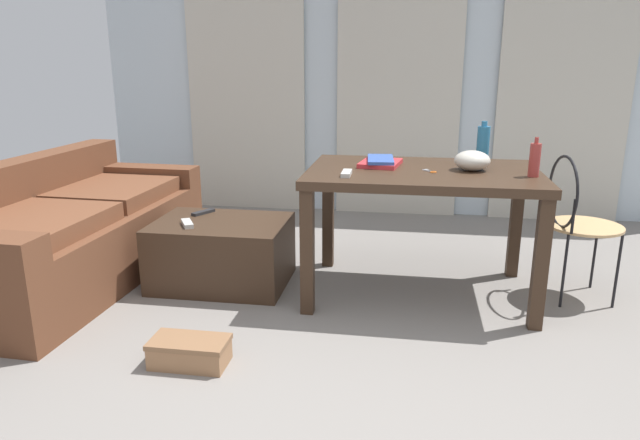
{
  "coord_description": "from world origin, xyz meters",
  "views": [
    {
      "loc": [
        0.14,
        -1.91,
        1.36
      ],
      "look_at": [
        -0.4,
        1.41,
        0.41
      ],
      "focal_mm": 32.33,
      "sensor_mm": 36.0,
      "label": 1
    }
  ],
  "objects_px": {
    "tv_remote_secondary": "(203,212)",
    "shoebox": "(190,352)",
    "bottle_near": "(535,160)",
    "bowl": "(472,161)",
    "craft_table": "(422,187)",
    "tv_remote_on_table": "(347,173)",
    "bottle_far": "(483,143)",
    "couch": "(68,233)",
    "wire_chair": "(574,213)",
    "tv_remote_primary": "(187,224)",
    "scissors": "(431,171)",
    "coffee_table": "(222,252)",
    "book_stack": "(380,162)"
  },
  "relations": [
    {
      "from": "coffee_table",
      "to": "craft_table",
      "type": "bearing_deg",
      "value": 1.81
    },
    {
      "from": "bottle_far",
      "to": "scissors",
      "type": "distance_m",
      "value": 0.53
    },
    {
      "from": "bottle_near",
      "to": "bowl",
      "type": "bearing_deg",
      "value": 157.15
    },
    {
      "from": "craft_table",
      "to": "bottle_far",
      "type": "relative_size",
      "value": 5.37
    },
    {
      "from": "tv_remote_on_table",
      "to": "wire_chair",
      "type": "bearing_deg",
      "value": 12.57
    },
    {
      "from": "bottle_far",
      "to": "shoebox",
      "type": "height_order",
      "value": "bottle_far"
    },
    {
      "from": "bowl",
      "to": "shoebox",
      "type": "distance_m",
      "value": 1.83
    },
    {
      "from": "coffee_table",
      "to": "bottle_far",
      "type": "distance_m",
      "value": 1.74
    },
    {
      "from": "wire_chair",
      "to": "tv_remote_primary",
      "type": "relative_size",
      "value": 5.32
    },
    {
      "from": "tv_remote_secondary",
      "to": "shoebox",
      "type": "relative_size",
      "value": 0.46
    },
    {
      "from": "couch",
      "to": "tv_remote_on_table",
      "type": "relative_size",
      "value": 12.9
    },
    {
      "from": "book_stack",
      "to": "bottle_near",
      "type": "bearing_deg",
      "value": -14.06
    },
    {
      "from": "bottle_near",
      "to": "scissors",
      "type": "bearing_deg",
      "value": 174.74
    },
    {
      "from": "bottle_near",
      "to": "bottle_far",
      "type": "relative_size",
      "value": 0.87
    },
    {
      "from": "craft_table",
      "to": "bottle_near",
      "type": "height_order",
      "value": "bottle_near"
    },
    {
      "from": "couch",
      "to": "shoebox",
      "type": "bearing_deg",
      "value": -38.58
    },
    {
      "from": "book_stack",
      "to": "tv_remote_on_table",
      "type": "bearing_deg",
      "value": -116.06
    },
    {
      "from": "craft_table",
      "to": "tv_remote_on_table",
      "type": "bearing_deg",
      "value": -150.48
    },
    {
      "from": "bottle_near",
      "to": "tv_remote_secondary",
      "type": "xyz_separation_m",
      "value": [
        -1.95,
        0.23,
        -0.43
      ]
    },
    {
      "from": "craft_table",
      "to": "book_stack",
      "type": "xyz_separation_m",
      "value": [
        -0.25,
        0.1,
        0.12
      ]
    },
    {
      "from": "wire_chair",
      "to": "tv_remote_primary",
      "type": "bearing_deg",
      "value": -174.16
    },
    {
      "from": "tv_remote_on_table",
      "to": "book_stack",
      "type": "bearing_deg",
      "value": 63.0
    },
    {
      "from": "coffee_table",
      "to": "bottle_near",
      "type": "relative_size",
      "value": 3.83
    },
    {
      "from": "couch",
      "to": "tv_remote_primary",
      "type": "relative_size",
      "value": 12.78
    },
    {
      "from": "wire_chair",
      "to": "bowl",
      "type": "distance_m",
      "value": 0.66
    },
    {
      "from": "wire_chair",
      "to": "book_stack",
      "type": "bearing_deg",
      "value": 178.53
    },
    {
      "from": "wire_chair",
      "to": "tv_remote_on_table",
      "type": "relative_size",
      "value": 5.36
    },
    {
      "from": "couch",
      "to": "bottle_near",
      "type": "xyz_separation_m",
      "value": [
        2.77,
        -0.0,
        0.54
      ]
    },
    {
      "from": "bottle_near",
      "to": "shoebox",
      "type": "bearing_deg",
      "value": -150.37
    },
    {
      "from": "bowl",
      "to": "tv_remote_on_table",
      "type": "xyz_separation_m",
      "value": [
        -0.68,
        -0.26,
        -0.04
      ]
    },
    {
      "from": "book_stack",
      "to": "tv_remote_secondary",
      "type": "distance_m",
      "value": 1.18
    },
    {
      "from": "bottle_far",
      "to": "tv_remote_primary",
      "type": "distance_m",
      "value": 1.86
    },
    {
      "from": "couch",
      "to": "coffee_table",
      "type": "height_order",
      "value": "couch"
    },
    {
      "from": "couch",
      "to": "bowl",
      "type": "height_order",
      "value": "bowl"
    },
    {
      "from": "coffee_table",
      "to": "tv_remote_secondary",
      "type": "relative_size",
      "value": 4.92
    },
    {
      "from": "scissors",
      "to": "tv_remote_secondary",
      "type": "bearing_deg",
      "value": 172.8
    },
    {
      "from": "bowl",
      "to": "tv_remote_on_table",
      "type": "bearing_deg",
      "value": -159.41
    },
    {
      "from": "tv_remote_secondary",
      "to": "shoebox",
      "type": "xyz_separation_m",
      "value": [
        0.34,
        -1.14,
        -0.35
      ]
    },
    {
      "from": "bottle_near",
      "to": "book_stack",
      "type": "relative_size",
      "value": 0.67
    },
    {
      "from": "coffee_table",
      "to": "bottle_near",
      "type": "height_order",
      "value": "bottle_near"
    },
    {
      "from": "coffee_table",
      "to": "shoebox",
      "type": "xyz_separation_m",
      "value": [
        0.17,
        -0.99,
        -0.14
      ]
    },
    {
      "from": "tv_remote_on_table",
      "to": "scissors",
      "type": "bearing_deg",
      "value": 20.15
    },
    {
      "from": "coffee_table",
      "to": "bowl",
      "type": "distance_m",
      "value": 1.59
    },
    {
      "from": "bowl",
      "to": "tv_remote_primary",
      "type": "distance_m",
      "value": 1.69
    },
    {
      "from": "wire_chair",
      "to": "bottle_near",
      "type": "distance_m",
      "value": 0.46
    },
    {
      "from": "couch",
      "to": "craft_table",
      "type": "relative_size",
      "value": 1.56
    },
    {
      "from": "bottle_far",
      "to": "tv_remote_on_table",
      "type": "bearing_deg",
      "value": -142.67
    },
    {
      "from": "craft_table",
      "to": "wire_chair",
      "type": "height_order",
      "value": "wire_chair"
    },
    {
      "from": "craft_table",
      "to": "shoebox",
      "type": "bearing_deg",
      "value": -135.29
    },
    {
      "from": "craft_table",
      "to": "tv_remote_primary",
      "type": "xyz_separation_m",
      "value": [
        -1.37,
        -0.16,
        -0.24
      ]
    }
  ]
}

